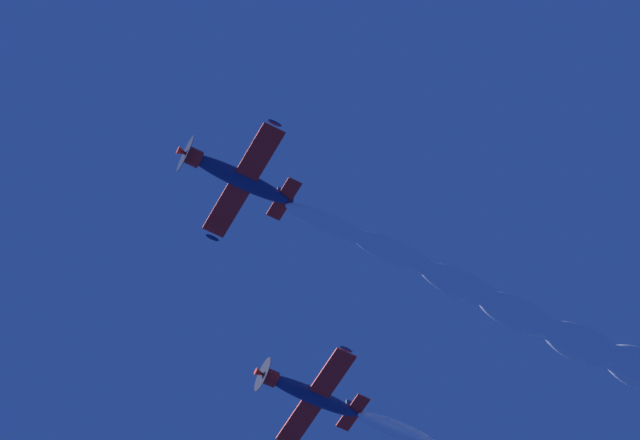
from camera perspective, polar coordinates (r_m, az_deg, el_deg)
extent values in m
ellipsoid|color=navy|center=(78.68, -3.24, 1.67)|extent=(6.01, 4.04, 1.18)
cylinder|color=red|center=(78.30, -5.13, 2.54)|extent=(1.29, 1.34, 1.09)
cone|color=red|center=(78.24, -5.54, 2.73)|extent=(0.84, 0.76, 0.52)
cylinder|color=#3F3F47|center=(78.25, -5.44, 2.69)|extent=(1.23, 2.05, 2.36)
cube|color=red|center=(78.57, -3.12, 1.56)|extent=(5.05, 7.56, 0.88)
ellipsoid|color=navy|center=(77.22, -1.84, 3.93)|extent=(0.87, 0.63, 0.27)
ellipsoid|color=navy|center=(80.08, -4.36, -0.72)|extent=(0.87, 0.63, 0.27)
cube|color=red|center=(79.19, -1.46, 0.85)|extent=(2.13, 2.89, 0.37)
cube|color=navy|center=(79.63, -1.42, 0.97)|extent=(1.03, 0.68, 1.07)
ellipsoid|color=#1E232D|center=(79.00, -3.42, 1.86)|extent=(1.60, 1.31, 0.70)
ellipsoid|color=navy|center=(85.26, -0.30, -7.09)|extent=(5.99, 4.01, 1.09)
cylinder|color=red|center=(84.54, -2.04, -6.35)|extent=(1.27, 1.32, 1.05)
cone|color=red|center=(84.40, -2.42, -6.19)|extent=(0.83, 0.75, 0.50)
cylinder|color=#3F3F47|center=(84.44, -2.33, -6.23)|extent=(1.18, 1.99, 2.29)
cube|color=red|center=(85.18, -0.19, -7.20)|extent=(5.05, 7.58, 0.58)
ellipsoid|color=navy|center=(83.32, 1.06, -5.23)|extent=(0.86, 0.63, 0.25)
cube|color=red|center=(86.06, 1.34, -7.76)|extent=(2.14, 2.89, 0.26)
cube|color=navy|center=(86.47, 1.36, -7.60)|extent=(1.00, 0.65, 1.06)
ellipsoid|color=#1E232D|center=(85.51, -0.47, -6.87)|extent=(1.59, 1.30, 0.66)
ellipsoid|color=white|center=(79.70, 0.36, -0.14)|extent=(5.35, 3.66, 1.24)
ellipsoid|color=white|center=(80.81, 2.98, -1.30)|extent=(5.49, 3.90, 1.51)
ellipsoid|color=white|center=(82.02, 5.71, -2.61)|extent=(5.63, 4.14, 1.79)
ellipsoid|color=white|center=(83.63, 7.99, -3.78)|extent=(5.77, 4.38, 2.06)
ellipsoid|color=white|center=(85.13, 10.54, -4.97)|extent=(5.91, 4.63, 2.33)
ellipsoid|color=white|center=(86.75, 3.15, -8.44)|extent=(5.35, 3.66, 1.24)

